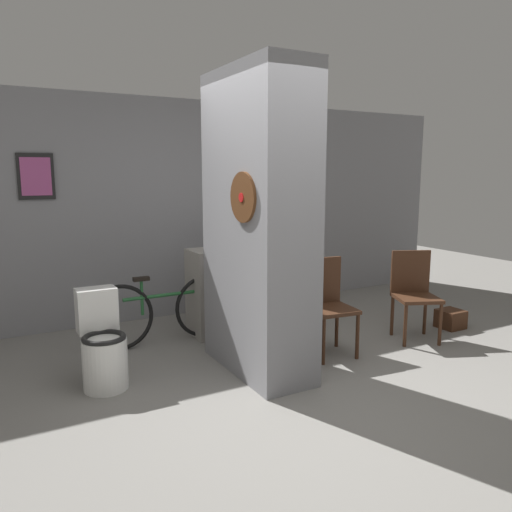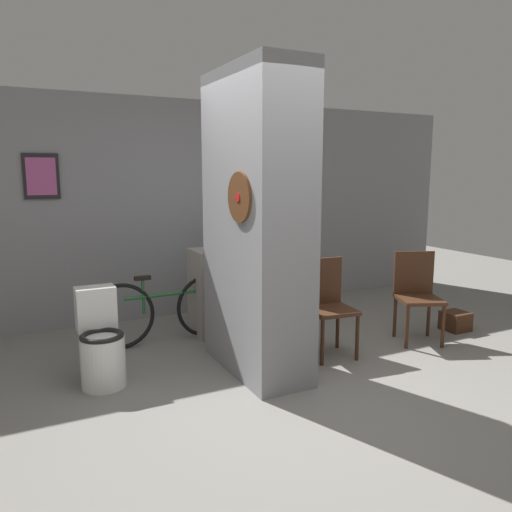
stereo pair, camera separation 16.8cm
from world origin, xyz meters
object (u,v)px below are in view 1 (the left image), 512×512
at_px(chair_by_doorway, 414,291).
at_px(bottle_tall, 252,239).
at_px(bicycle, 165,310).
at_px(toilet, 103,346).
at_px(chair_near_pillar, 327,301).

relative_size(chair_by_doorway, bottle_tall, 3.63).
xyz_separation_m(bicycle, bottle_tall, (1.02, 0.01, 0.68)).
distance_m(toilet, bicycle, 1.08).
bearing_deg(bicycle, bottle_tall, 0.40).
relative_size(bicycle, bottle_tall, 6.19).
distance_m(toilet, chair_by_doorway, 3.16).
relative_size(toilet, bicycle, 0.50).
relative_size(chair_by_doorway, bicycle, 0.59).
relative_size(toilet, bottle_tall, 3.10).
height_order(chair_near_pillar, bicycle, chair_near_pillar).
relative_size(chair_near_pillar, bottle_tall, 3.63).
bearing_deg(toilet, chair_by_doorway, -6.32).
distance_m(chair_by_doorway, bicycle, 2.61).
bearing_deg(toilet, bottle_tall, 22.90).
xyz_separation_m(chair_by_doorway, bicycle, (-2.36, 1.10, -0.16)).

